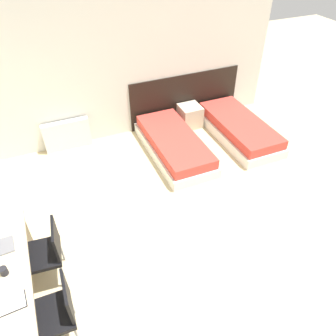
{
  "coord_description": "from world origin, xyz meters",
  "views": [
    {
      "loc": [
        -1.51,
        -1.05,
        3.68
      ],
      "look_at": [
        0.0,
        2.48,
        0.55
      ],
      "focal_mm": 35.0,
      "sensor_mm": 36.0,
      "label": 1
    }
  ],
  "objects_px": {
    "bed_near_door": "(239,129)",
    "chair_near_laptop": "(45,251)",
    "nightstand": "(190,116)",
    "chair_near_notebook": "(55,311)",
    "bed_near_window": "(174,145)"
  },
  "relations": [
    {
      "from": "nightstand",
      "to": "chair_near_notebook",
      "type": "height_order",
      "value": "chair_near_notebook"
    },
    {
      "from": "bed_near_window",
      "to": "nightstand",
      "type": "height_order",
      "value": "nightstand"
    },
    {
      "from": "nightstand",
      "to": "chair_near_laptop",
      "type": "xyz_separation_m",
      "value": [
        -3.15,
        -2.56,
        0.28
      ]
    },
    {
      "from": "chair_near_notebook",
      "to": "nightstand",
      "type": "bearing_deg",
      "value": 47.61
    },
    {
      "from": "bed_near_door",
      "to": "chair_near_laptop",
      "type": "distance_m",
      "value": 4.27
    },
    {
      "from": "bed_near_window",
      "to": "chair_near_notebook",
      "type": "height_order",
      "value": "chair_near_notebook"
    },
    {
      "from": "nightstand",
      "to": "chair_near_laptop",
      "type": "distance_m",
      "value": 4.07
    },
    {
      "from": "bed_near_window",
      "to": "chair_near_laptop",
      "type": "distance_m",
      "value": 3.05
    },
    {
      "from": "nightstand",
      "to": "chair_near_notebook",
      "type": "distance_m",
      "value": 4.61
    },
    {
      "from": "chair_near_notebook",
      "to": "bed_near_window",
      "type": "bearing_deg",
      "value": 47.35
    },
    {
      "from": "bed_near_window",
      "to": "nightstand",
      "type": "bearing_deg",
      "value": 47.57
    },
    {
      "from": "bed_near_door",
      "to": "chair_near_laptop",
      "type": "relative_size",
      "value": 2.29
    },
    {
      "from": "bed_near_window",
      "to": "bed_near_door",
      "type": "distance_m",
      "value": 1.41
    },
    {
      "from": "chair_near_notebook",
      "to": "bed_near_door",
      "type": "bearing_deg",
      "value": 34.61
    },
    {
      "from": "chair_near_laptop",
      "to": "chair_near_notebook",
      "type": "relative_size",
      "value": 1.0
    }
  ]
}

